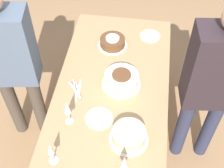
{
  "coord_description": "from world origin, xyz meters",
  "views": [
    {
      "loc": [
        1.5,
        0.21,
        2.59
      ],
      "look_at": [
        0.0,
        0.0,
        0.79
      ],
      "focal_mm": 50.0,
      "sensor_mm": 36.0,
      "label": 1
    }
  ],
  "objects": [
    {
      "name": "dessert_plate_right",
      "position": [
        0.29,
        -0.05,
        0.75
      ],
      "size": [
        0.2,
        0.2,
        0.01
      ],
      "color": "beige",
      "rests_on": "dining_table"
    },
    {
      "name": "cake_back_decorated",
      "position": [
        0.43,
        0.17,
        0.8
      ],
      "size": [
        0.27,
        0.27,
        0.1
      ],
      "color": "white",
      "rests_on": "dining_table"
    },
    {
      "name": "cake_front_chocolate",
      "position": [
        -0.48,
        -0.06,
        0.78
      ],
      "size": [
        0.25,
        0.25,
        0.09
      ],
      "color": "white",
      "rests_on": "dining_table"
    },
    {
      "name": "ground_plane",
      "position": [
        0.0,
        0.0,
        0.0
      ],
      "size": [
        12.0,
        12.0,
        0.0
      ],
      "primitive_type": "plane",
      "color": "#A87F56"
    },
    {
      "name": "wine_glass_extra",
      "position": [
        0.65,
        -0.28,
        0.88
      ],
      "size": [
        0.06,
        0.06,
        0.2
      ],
      "color": "silver",
      "rests_on": "dining_table"
    },
    {
      "name": "person_watching",
      "position": [
        0.02,
        0.71,
        0.96
      ],
      "size": [
        0.26,
        0.42,
        1.6
      ],
      "rotation": [
        0.0,
        0.0,
        -1.46
      ],
      "color": "#2D334C",
      "rests_on": "ground_plane"
    },
    {
      "name": "fork_pile",
      "position": [
        0.06,
        -0.26,
        0.75
      ],
      "size": [
        0.22,
        0.14,
        0.02
      ],
      "color": "silver",
      "rests_on": "dining_table"
    },
    {
      "name": "dessert_plate_left",
      "position": [
        -0.64,
        0.25,
        0.75
      ],
      "size": [
        0.18,
        0.18,
        0.01
      ],
      "color": "beige",
      "rests_on": "dining_table"
    },
    {
      "name": "wine_glass_near",
      "position": [
        0.67,
        0.17,
        0.9
      ],
      "size": [
        0.06,
        0.06,
        0.23
      ],
      "color": "silver",
      "rests_on": "dining_table"
    },
    {
      "name": "cake_center_white",
      "position": [
        -0.05,
        0.06,
        0.8
      ],
      "size": [
        0.3,
        0.3,
        0.11
      ],
      "color": "white",
      "rests_on": "dining_table"
    },
    {
      "name": "dining_table",
      "position": [
        0.0,
        0.0,
        0.64
      ],
      "size": [
        1.74,
        0.86,
        0.74
      ],
      "color": "tan",
      "rests_on": "ground_plane"
    },
    {
      "name": "person_cutting",
      "position": [
        -0.01,
        -0.77,
        0.92
      ],
      "size": [
        0.28,
        0.43,
        1.54
      ],
      "rotation": [
        0.0,
        0.0,
        1.73
      ],
      "color": "#4C4238",
      "rests_on": "ground_plane"
    },
    {
      "name": "wine_glass_far",
      "position": [
        0.34,
        -0.25,
        0.9
      ],
      "size": [
        0.06,
        0.06,
        0.23
      ],
      "color": "silver",
      "rests_on": "dining_table"
    }
  ]
}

